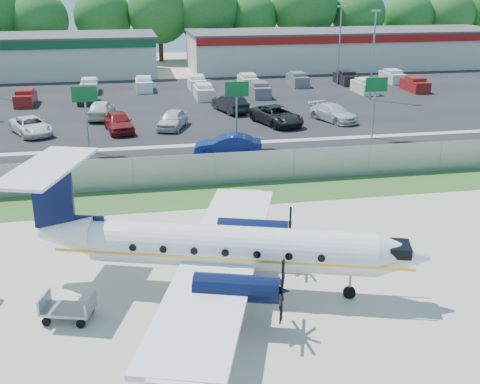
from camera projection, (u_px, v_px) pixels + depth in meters
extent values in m
plane|color=#BFB7A1|center=(268.00, 295.00, 24.25)|extent=(170.00, 170.00, 0.00)
cube|color=#2D561E|center=(221.00, 195.00, 35.35)|extent=(170.00, 4.00, 0.02)
cube|color=black|center=(205.00, 161.00, 41.82)|extent=(170.00, 8.00, 0.02)
cube|color=black|center=(177.00, 103.00, 61.25)|extent=(170.00, 32.00, 0.02)
cube|color=gray|center=(215.00, 169.00, 36.87)|extent=(120.00, 0.02, 1.90)
cube|color=gray|center=(215.00, 154.00, 36.54)|extent=(120.00, 0.06, 0.06)
cube|color=gray|center=(216.00, 184.00, 37.19)|extent=(120.00, 0.06, 0.06)
cube|color=beige|center=(345.00, 49.00, 85.39)|extent=(44.00, 12.00, 5.00)
cube|color=#474749|center=(346.00, 30.00, 84.51)|extent=(44.40, 12.40, 0.24)
cube|color=maroon|center=(362.00, 39.00, 79.08)|extent=(44.00, 0.20, 1.00)
cylinder|color=gray|center=(87.00, 119.00, 43.27)|extent=(0.14, 0.14, 5.00)
cube|color=#0C5923|center=(84.00, 94.00, 42.53)|extent=(1.80, 0.08, 1.10)
cylinder|color=gray|center=(237.00, 113.00, 45.22)|extent=(0.14, 0.14, 5.00)
cube|color=#0C5923|center=(237.00, 89.00, 44.48)|extent=(1.80, 0.08, 1.10)
cylinder|color=gray|center=(374.00, 107.00, 47.18)|extent=(0.14, 0.14, 5.00)
cube|color=#0C5923|center=(377.00, 84.00, 46.44)|extent=(1.80, 0.08, 1.10)
cylinder|color=gray|center=(373.00, 56.00, 61.45)|extent=(0.18, 0.18, 9.00)
cube|color=gray|center=(376.00, 11.00, 59.94)|extent=(0.90, 0.35, 0.18)
cylinder|color=gray|center=(339.00, 46.00, 70.70)|extent=(0.18, 0.18, 9.00)
cube|color=gray|center=(342.00, 6.00, 69.19)|extent=(0.90, 0.35, 0.18)
cylinder|color=white|center=(232.00, 247.00, 23.91)|extent=(11.30, 5.20, 1.72)
cone|color=white|center=(403.00, 257.00, 23.09)|extent=(2.44, 2.26, 1.72)
cone|color=white|center=(67.00, 234.00, 24.68)|extent=(2.78, 2.38, 1.72)
cube|color=black|center=(399.00, 249.00, 23.01)|extent=(1.15, 1.38, 0.41)
cube|color=white|center=(221.00, 258.00, 24.13)|extent=(7.77, 16.06, 0.20)
cylinder|color=black|center=(237.00, 288.00, 21.50)|extent=(3.24, 1.92, 1.00)
cylinder|color=black|center=(253.00, 230.00, 26.42)|extent=(3.24, 1.92, 1.00)
cube|color=black|center=(53.00, 198.00, 24.22)|extent=(1.69, 0.70, 2.63)
cube|color=white|center=(47.00, 167.00, 23.79)|extent=(3.83, 6.02, 0.13)
cylinder|color=gray|center=(350.00, 285.00, 23.79)|extent=(0.11, 0.11, 1.18)
cylinder|color=black|center=(349.00, 292.00, 23.90)|extent=(0.53, 0.31, 0.51)
cylinder|color=black|center=(210.00, 318.00, 22.06)|extent=(0.66, 0.53, 0.58)
cylinder|color=black|center=(230.00, 256.00, 26.97)|extent=(0.66, 0.53, 0.58)
cube|color=gray|center=(68.00, 309.00, 22.35)|extent=(2.11, 1.61, 0.11)
cube|color=gray|center=(44.00, 302.00, 22.34)|extent=(0.40, 1.09, 0.56)
cube|color=gray|center=(90.00, 304.00, 22.16)|extent=(0.40, 1.09, 0.56)
cylinder|color=black|center=(46.00, 322.00, 22.01)|extent=(0.35, 0.20, 0.34)
cylinder|color=black|center=(57.00, 307.00, 22.98)|extent=(0.35, 0.20, 0.34)
cylinder|color=black|center=(81.00, 324.00, 21.88)|extent=(0.35, 0.20, 0.34)
cylinder|color=black|center=(90.00, 309.00, 22.85)|extent=(0.35, 0.20, 0.34)
cone|color=#FF4D08|center=(328.00, 245.00, 28.06)|extent=(0.41, 0.41, 0.62)
cube|color=#FF4D08|center=(328.00, 250.00, 28.16)|extent=(0.44, 0.44, 0.03)
imported|color=navy|center=(228.00, 157.00, 43.04)|extent=(5.02, 2.46, 1.58)
imported|color=silver|center=(32.00, 135.00, 49.08)|extent=(4.30, 5.71, 1.44)
imported|color=maroon|center=(119.00, 132.00, 49.98)|extent=(2.75, 5.18, 1.68)
imported|color=silver|center=(173.00, 128.00, 51.10)|extent=(3.36, 4.98, 1.58)
imported|color=black|center=(277.00, 125.00, 52.43)|extent=(4.27, 6.36, 1.62)
imported|color=silver|center=(333.00, 121.00, 53.67)|extent=(3.78, 5.58, 1.50)
imported|color=beige|center=(102.00, 119.00, 54.67)|extent=(2.69, 5.23, 1.70)
imported|color=black|center=(230.00, 112.00, 57.32)|extent=(3.02, 5.30, 1.65)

